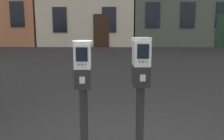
% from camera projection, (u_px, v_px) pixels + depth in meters
% --- Properties ---
extents(parking_meter_near_kerb, '(0.23, 0.26, 1.40)m').
position_uv_depth(parking_meter_near_kerb, '(83.00, 82.00, 2.87)').
color(parking_meter_near_kerb, black).
rests_on(parking_meter_near_kerb, sidewalk_slab).
extents(parking_meter_twin_adjacent, '(0.23, 0.26, 1.43)m').
position_uv_depth(parking_meter_twin_adjacent, '(141.00, 80.00, 2.86)').
color(parking_meter_twin_adjacent, black).
rests_on(parking_meter_twin_adjacent, sidewalk_slab).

